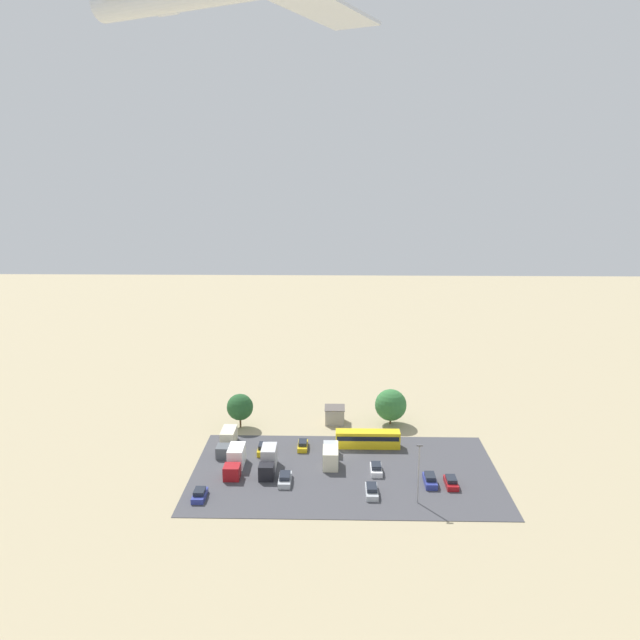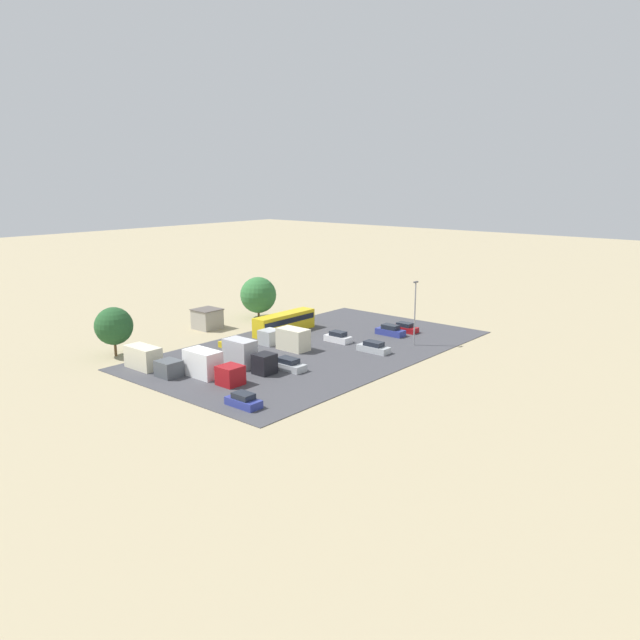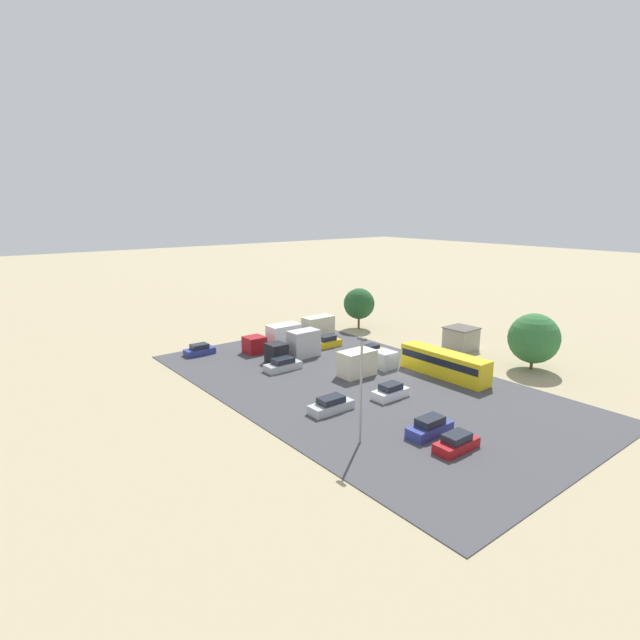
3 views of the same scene
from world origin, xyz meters
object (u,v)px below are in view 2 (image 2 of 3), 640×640
parked_car_6 (232,344)px  parked_truck_3 (210,367)px  parked_car_0 (374,348)px  parked_truck_2 (150,360)px  parked_truck_1 (247,356)px  shed_building (207,319)px  parked_car_4 (390,331)px  parked_car_5 (405,328)px  parked_car_3 (203,357)px  parked_car_2 (244,401)px  bus (284,322)px  parked_car_1 (288,365)px  parked_truck_0 (286,339)px  parked_car_7 (338,337)px

parked_car_6 → parked_truck_3: size_ratio=0.49×
parked_car_0 → parked_truck_3: parked_truck_3 is taller
parked_truck_2 → parked_car_6: bearing=179.4°
parked_car_0 → parked_truck_1: size_ratio=0.61×
shed_building → parked_car_4: (-15.02, 24.87, -0.84)m
parked_car_5 → parked_car_4: bearing=-9.0°
parked_car_4 → parked_car_3: bearing=-21.3°
parked_car_2 → bus: bearing=-144.2°
shed_building → parked_car_1: 26.19m
parked_car_5 → parked_truck_2: size_ratio=0.46×
bus → parked_car_4: bearing=33.9°
parked_car_6 → shed_building: bearing=-115.0°
parked_car_4 → parked_truck_0: (15.71, -6.97, 0.71)m
shed_building → parked_car_0: size_ratio=0.85×
parked_car_3 → parked_car_5: parked_car_3 is taller
parked_car_7 → parked_truck_2: parked_truck_2 is taller
shed_building → parked_truck_0: size_ratio=0.49×
parked_car_0 → parked_car_3: parked_car_3 is taller
parked_truck_1 → parked_truck_2: parked_truck_1 is taller
bus → parked_car_0: 17.16m
parked_car_0 → parked_car_3: (18.16, -14.29, 0.06)m
bus → parked_truck_3: size_ratio=1.35×
parked_car_2 → parked_truck_2: bearing=-93.7°
parked_car_0 → parked_truck_0: parked_truck_0 is taller
shed_building → parked_car_4: shed_building is taller
parked_truck_0 → parked_truck_3: size_ratio=0.94×
bus → parked_truck_0: size_ratio=1.43×
parked_car_2 → parked_truck_1: parked_truck_1 is taller
parked_truck_0 → parked_car_2: bearing=-148.0°
parked_car_2 → shed_building: bearing=-123.9°
parked_car_1 → parked_truck_0: (-7.17, -7.06, 0.76)m
shed_building → parked_car_5: size_ratio=0.95×
parked_car_0 → parked_truck_1: 18.29m
shed_building → parked_car_3: 18.90m
shed_building → parked_truck_3: bearing=51.0°
parked_truck_2 → bus: bearing=-178.2°
parked_car_2 → parked_truck_2: size_ratio=0.44×
parked_car_6 → parked_truck_1: parked_truck_1 is taller
parked_car_7 → parked_truck_1: size_ratio=0.53×
shed_building → parked_truck_2: size_ratio=0.44×
parked_car_7 → parked_truck_3: (23.24, -0.91, 0.83)m
parked_car_6 → parked_car_5: bearing=151.2°
bus → parked_car_3: 18.66m
parked_car_4 → parked_car_6: size_ratio=1.07×
parked_car_4 → parked_truck_0: bearing=-23.9°
parked_car_0 → parked_car_6: bearing=125.0°
bus → parked_car_6: bus is taller
shed_building → parked_truck_1: (10.92, 20.75, 0.11)m
parked_car_3 → parked_car_4: bearing=-21.3°
parked_car_1 → parked_car_4: 22.88m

